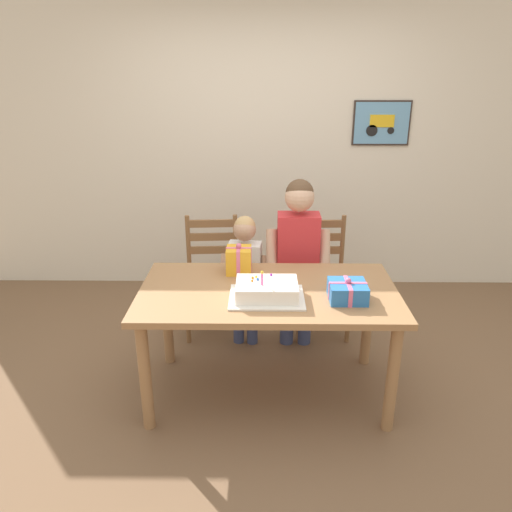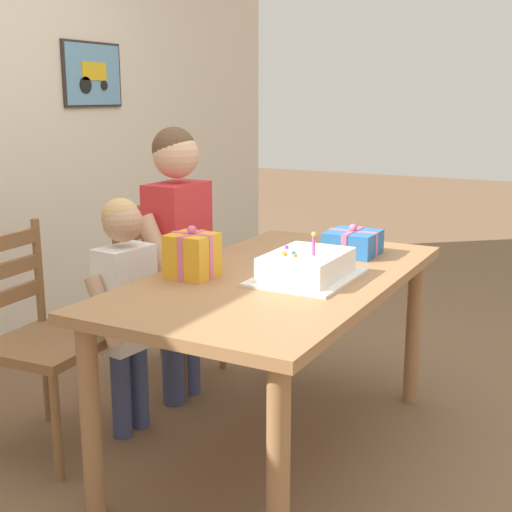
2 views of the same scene
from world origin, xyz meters
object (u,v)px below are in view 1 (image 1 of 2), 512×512
chair_right (321,276)px  gift_box_beside_cake (348,291)px  chair_left (212,275)px  child_older (298,248)px  birthday_cake (267,291)px  dining_table (268,303)px  child_younger (245,269)px  gift_box_red_large (239,260)px

chair_right → gift_box_beside_cake: bearing=-88.2°
chair_left → child_older: 0.77m
birthday_cake → chair_right: birthday_cake is taller
birthday_cake → child_older: (0.23, 0.75, -0.01)m
dining_table → birthday_cake: size_ratio=3.60×
chair_left → child_younger: bearing=-41.5°
gift_box_beside_cake → child_older: bearing=107.4°
gift_box_beside_cake → child_older: child_older is taller
child_older → birthday_cake: bearing=-107.4°
birthday_cake → gift_box_beside_cake: (0.47, -0.01, 0.00)m
gift_box_red_large → dining_table: bearing=-55.1°
gift_box_beside_cake → child_older: 0.79m
birthday_cake → chair_left: size_ratio=0.48×
chair_left → chair_right: (0.86, 0.00, 0.00)m
dining_table → birthday_cake: bearing=-95.1°
gift_box_red_large → child_younger: size_ratio=0.20×
chair_left → child_younger: child_younger is taller
chair_right → child_younger: size_ratio=0.90×
gift_box_red_large → child_younger: bearing=85.6°
gift_box_red_large → chair_left: (-0.24, 0.59, -0.36)m
dining_table → gift_box_beside_cake: 0.50m
gift_box_red_large → chair_right: size_ratio=0.22×
gift_box_beside_cake → chair_right: bearing=91.8°
birthday_cake → child_younger: bearing=101.6°
gift_box_beside_cake → birthday_cake: bearing=178.9°
child_older → child_younger: bearing=179.9°
gift_box_red_large → chair_right: bearing=43.6°
child_older → dining_table: bearing=-109.6°
gift_box_beside_cake → child_older: (-0.24, 0.76, -0.01)m
child_younger → birthday_cake: bearing=-78.4°
chair_left → chair_right: size_ratio=1.00×
gift_box_beside_cake → chair_right: size_ratio=0.24×
birthday_cake → chair_left: bearing=113.2°
chair_right → chair_left: bearing=-180.0°
chair_left → child_older: (0.66, -0.24, 0.32)m
chair_right → child_younger: child_younger is taller
gift_box_beside_cake → chair_right: 1.05m
gift_box_beside_cake → dining_table: bearing=164.1°
birthday_cake → chair_left: 1.12m
gift_box_beside_cake → chair_left: (-0.90, 1.00, -0.33)m
gift_box_red_large → gift_box_beside_cake: (0.65, -0.41, -0.03)m
chair_left → child_younger: (0.27, -0.24, 0.15)m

